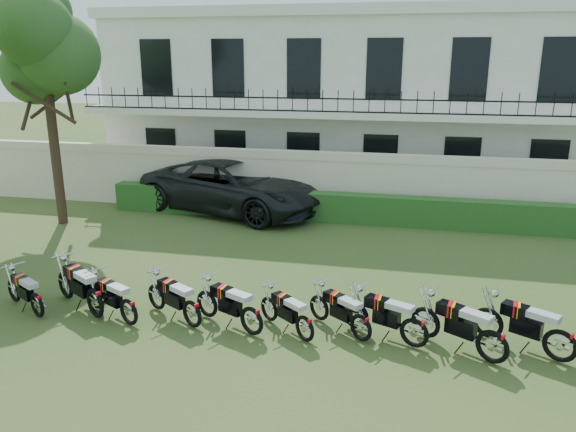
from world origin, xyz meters
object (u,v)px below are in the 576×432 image
Objects in this scene: tree_west_near at (44,45)px; motorcycle_3 at (192,308)px; motorcycle_7 at (415,326)px; motorcycle_4 at (252,314)px; motorcycle_0 at (37,299)px; motorcycle_1 at (95,296)px; motorcycle_6 at (361,321)px; suv at (233,186)px; motorcycle_2 at (128,306)px; motorcycle_5 at (305,322)px; motorcycle_9 at (561,338)px; motorcycle_8 at (493,339)px.

tree_west_near reaches higher than motorcycle_3.
motorcycle_4 is at bearing 117.19° from motorcycle_7.
motorcycle_1 is at bearing -49.05° from motorcycle_0.
tree_west_near is 4.71× the size of motorcycle_3.
motorcycle_3 is 1.14× the size of motorcycle_6.
suv is at bearing 42.62° from motorcycle_3.
motorcycle_2 reaches higher than motorcycle_5.
suv reaches higher than motorcycle_4.
motorcycle_9 reaches higher than motorcycle_0.
tree_west_near reaches higher than suv.
motorcycle_6 is at bearing -58.62° from motorcycle_2.
motorcycle_3 is 4.60m from motorcycle_7.
motorcycle_1 is at bearing 121.21° from motorcycle_9.
motorcycle_1 is 4.69m from motorcycle_5.
motorcycle_0 is 0.87× the size of motorcycle_8.
motorcycle_8 is 12.22m from suv.
motorcycle_5 is at bearing -65.01° from motorcycle_4.
motorcycle_8 is at bearing -52.88° from motorcycle_5.
motorcycle_1 is 9.11m from suv.
motorcycle_4 is 2.23m from motorcycle_6.
suv is (-9.24, 8.92, 0.45)m from motorcycle_9.
motorcycle_4 is 0.98× the size of motorcycle_8.
motorcycle_2 is at bearing 131.54° from motorcycle_6.
tree_west_near is 4.27× the size of motorcycle_1.
motorcycle_1 is 1.04× the size of motorcycle_4.
motorcycle_9 is (10.79, 0.43, 0.07)m from motorcycle_0.
motorcycle_4 is at bearing -58.20° from motorcycle_1.
motorcycle_7 reaches higher than motorcycle_2.
motorcycle_0 is 9.54m from motorcycle_8.
motorcycle_4 is 1.12m from motorcycle_5.
motorcycle_7 reaches higher than motorcycle_5.
motorcycle_7 is (2.16, 0.21, 0.05)m from motorcycle_5.
suv reaches higher than motorcycle_9.
motorcycle_8 is at bearing -64.92° from motorcycle_4.
motorcycle_0 is 3.52m from motorcycle_3.
motorcycle_7 is at bearing -54.96° from motorcycle_6.
motorcycle_5 is at bearing 122.95° from motorcycle_9.
motorcycle_5 is at bearing 119.58° from motorcycle_7.
motorcycle_3 is 7.28m from motorcycle_9.
motorcycle_9 is (7.27, 0.16, 0.04)m from motorcycle_3.
motorcycle_1 is at bearing 115.86° from motorcycle_4.
motorcycle_1 is at bearing 121.10° from motorcycle_8.
suv is at bearing 64.07° from motorcycle_5.
motorcycle_9 is at bearing -43.73° from motorcycle_8.
motorcycle_2 is at bearing 128.36° from motorcycle_3.
motorcycle_2 is at bearing 122.28° from motorcycle_8.
motorcycle_9 is at bearing -60.56° from motorcycle_2.
suv is at bearing 30.53° from motorcycle_1.
motorcycle_6 is at bearing 119.86° from motorcycle_9.
motorcycle_4 is (4.84, 0.22, 0.04)m from motorcycle_0.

